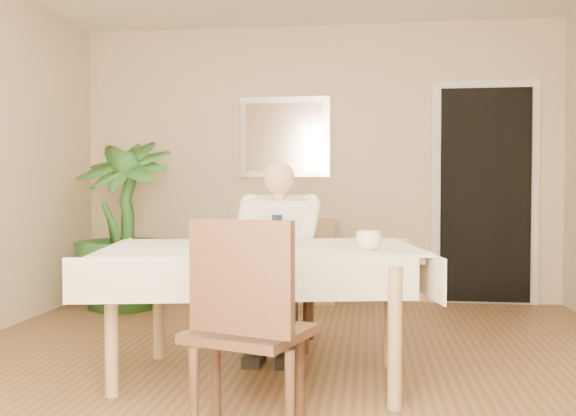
# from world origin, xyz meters

# --- Properties ---
(room) EXTENTS (5.00, 5.02, 2.60)m
(room) POSITION_xyz_m (0.00, 0.00, 1.30)
(room) COLOR brown
(room) RESTS_ON ground
(doorway) EXTENTS (0.96, 0.07, 2.10)m
(doorway) POSITION_xyz_m (1.55, 2.46, 1.00)
(doorway) COLOR silver
(doorway) RESTS_ON ground
(mirror) EXTENTS (0.86, 0.04, 0.76)m
(mirror) POSITION_xyz_m (-0.30, 2.47, 1.55)
(mirror) COLOR silver
(mirror) RESTS_ON room
(dining_table) EXTENTS (1.90, 1.33, 0.75)m
(dining_table) POSITION_xyz_m (-0.09, -0.08, 0.67)
(dining_table) COLOR tan
(dining_table) RESTS_ON ground
(chair_far) EXTENTS (0.45, 0.45, 0.93)m
(chair_far) POSITION_xyz_m (-0.09, 0.80, 0.52)
(chair_far) COLOR #412418
(chair_far) RESTS_ON ground
(chair_near) EXTENTS (0.57, 0.58, 0.96)m
(chair_near) POSITION_xyz_m (0.00, -1.02, 0.54)
(chair_near) COLOR #412418
(chair_near) RESTS_ON ground
(seated_man) EXTENTS (0.48, 0.72, 1.24)m
(seated_man) POSITION_xyz_m (-0.09, 0.51, 0.69)
(seated_man) COLOR white
(seated_man) RESTS_ON ground
(plate) EXTENTS (0.26, 0.26, 0.02)m
(plate) POSITION_xyz_m (-0.13, 0.15, 0.76)
(plate) COLOR white
(plate) RESTS_ON dining_table
(food) EXTENTS (0.14, 0.14, 0.06)m
(food) POSITION_xyz_m (-0.13, 0.15, 0.78)
(food) COLOR olive
(food) RESTS_ON dining_table
(knife) EXTENTS (0.01, 0.13, 0.01)m
(knife) POSITION_xyz_m (-0.09, 0.09, 0.78)
(knife) COLOR silver
(knife) RESTS_ON dining_table
(fork) EXTENTS (0.01, 0.13, 0.01)m
(fork) POSITION_xyz_m (-0.17, 0.09, 0.78)
(fork) COLOR silver
(fork) RESTS_ON dining_table
(coffee_mug) EXTENTS (0.17, 0.17, 0.10)m
(coffee_mug) POSITION_xyz_m (0.50, -0.26, 0.80)
(coffee_mug) COLOR white
(coffee_mug) RESTS_ON dining_table
(sideboard) EXTENTS (0.99, 0.40, 0.78)m
(sideboard) POSITION_xyz_m (-0.30, 2.32, 0.39)
(sideboard) COLOR tan
(sideboard) RESTS_ON ground
(photo_frame_left) EXTENTS (0.10, 0.02, 0.14)m
(photo_frame_left) POSITION_xyz_m (-0.76, 2.36, 0.85)
(photo_frame_left) COLOR silver
(photo_frame_left) RESTS_ON sideboard
(photo_frame_center) EXTENTS (0.10, 0.02, 0.14)m
(photo_frame_center) POSITION_xyz_m (-0.52, 2.35, 0.85)
(photo_frame_center) COLOR silver
(photo_frame_center) RESTS_ON sideboard
(photo_frame_right) EXTENTS (0.10, 0.02, 0.14)m
(photo_frame_right) POSITION_xyz_m (-0.23, 2.39, 0.85)
(photo_frame_right) COLOR silver
(photo_frame_right) RESTS_ON sideboard
(potted_palm) EXTENTS (0.92, 0.92, 1.49)m
(potted_palm) POSITION_xyz_m (-1.66, 1.85, 0.74)
(potted_palm) COLOR #265B1F
(potted_palm) RESTS_ON ground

